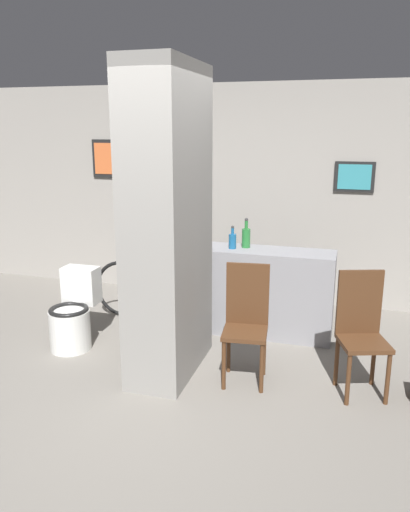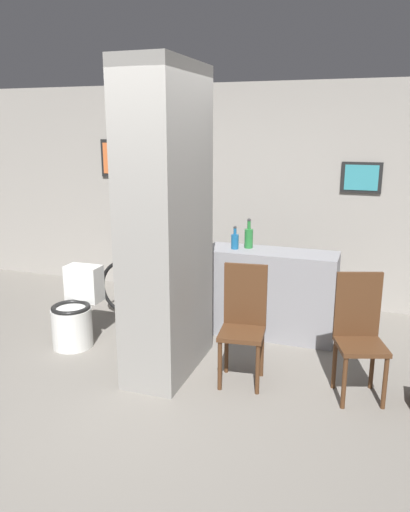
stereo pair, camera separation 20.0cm
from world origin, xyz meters
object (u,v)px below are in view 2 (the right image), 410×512
at_px(chair_by_doorway, 359,332).
at_px(bicycle, 164,291).
at_px(toilet, 75,313).
at_px(bottle_tall, 249,237).
at_px(chair_near_pillar, 243,320).

relative_size(chair_by_doorway, bicycle, 0.63).
bearing_deg(toilet, bottle_tall, 31.03).
bearing_deg(chair_by_doorway, toilet, 159.58).
bearing_deg(chair_near_pillar, bottle_tall, 95.91).
bearing_deg(chair_near_pillar, bicycle, 132.59).
xyz_separation_m(chair_by_doorway, bottle_tall, (-1.16, 1.00, 0.47)).
bearing_deg(chair_by_doorway, chair_near_pillar, 165.36).
xyz_separation_m(bicycle, bottle_tall, (0.93, 0.05, 0.66)).
relative_size(chair_near_pillar, bicycle, 0.63).
height_order(chair_near_pillar, chair_by_doorway, same).
bearing_deg(bicycle, chair_near_pillar, -40.84).
bearing_deg(chair_by_doorway, bottle_tall, 120.76).
xyz_separation_m(chair_near_pillar, bottle_tall, (-0.24, 1.06, 0.47)).
relative_size(chair_by_doorway, bottle_tall, 3.24).
distance_m(bicycle, bottle_tall, 1.15).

